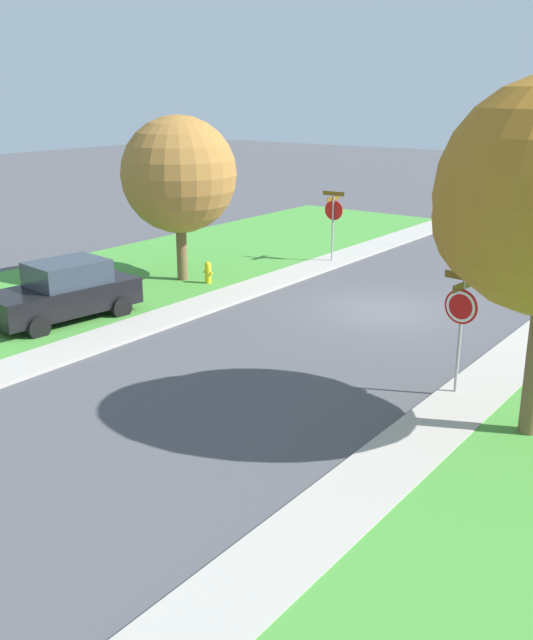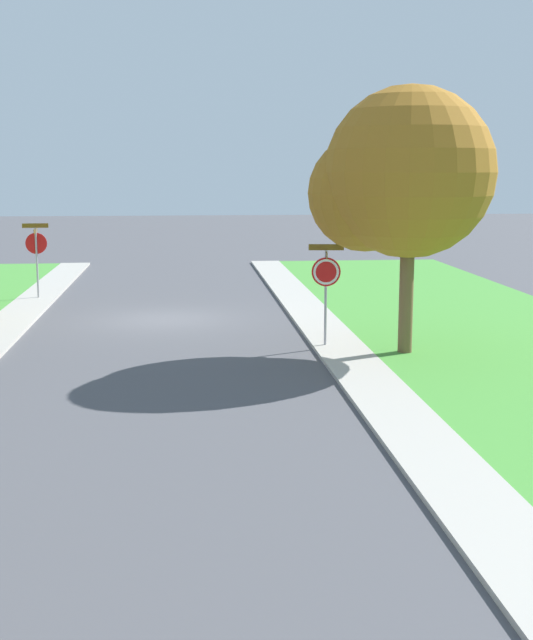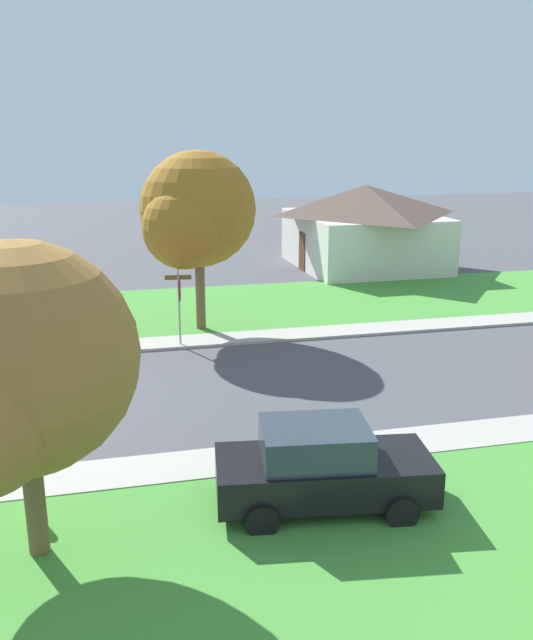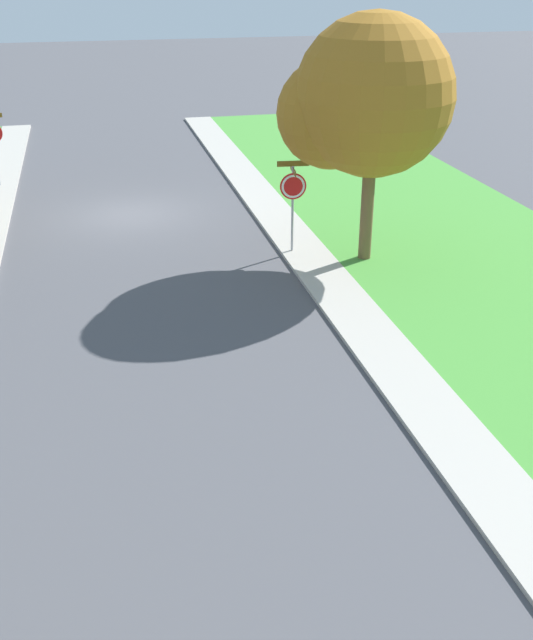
% 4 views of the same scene
% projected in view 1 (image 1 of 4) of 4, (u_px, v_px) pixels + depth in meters
% --- Properties ---
extents(ground_plane, '(120.00, 120.00, 0.00)m').
position_uv_depth(ground_plane, '(383.00, 310.00, 22.05)').
color(ground_plane, '#4C4C51').
extents(sidewalk_west, '(1.40, 56.00, 0.10)m').
position_uv_depth(sidewalk_west, '(277.00, 562.00, 10.19)').
color(sidewalk_west, '#ADA89E').
rests_on(sidewalk_west, ground).
extents(stop_sign_near_corner, '(0.92, 0.92, 2.77)m').
position_uv_depth(stop_sign_near_corner, '(333.00, 215.00, 27.59)').
color(stop_sign_near_corner, '#9E9EA3').
rests_on(stop_sign_near_corner, ground).
extents(stop_sign_far_corner, '(0.92, 0.92, 2.77)m').
position_uv_depth(stop_sign_far_corner, '(461.00, 314.00, 15.30)').
color(stop_sign_far_corner, '#9E9EA3').
rests_on(stop_sign_far_corner, ground).
extents(car_black_driveway_right, '(2.45, 4.50, 1.76)m').
position_uv_depth(car_black_driveway_right, '(64.00, 292.00, 20.77)').
color(car_black_driveway_right, black).
rests_on(car_black_driveway_right, ground).
extents(tree_sidewalk_mid, '(4.20, 3.91, 5.67)m').
position_uv_depth(tree_sidewalk_mid, '(177.00, 178.00, 24.54)').
color(tree_sidewalk_mid, brown).
rests_on(tree_sidewalk_mid, ground).
extents(fire_hydrant, '(0.38, 0.22, 0.83)m').
position_uv_depth(fire_hydrant, '(208.00, 273.00, 24.78)').
color(fire_hydrant, gold).
rests_on(fire_hydrant, ground).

